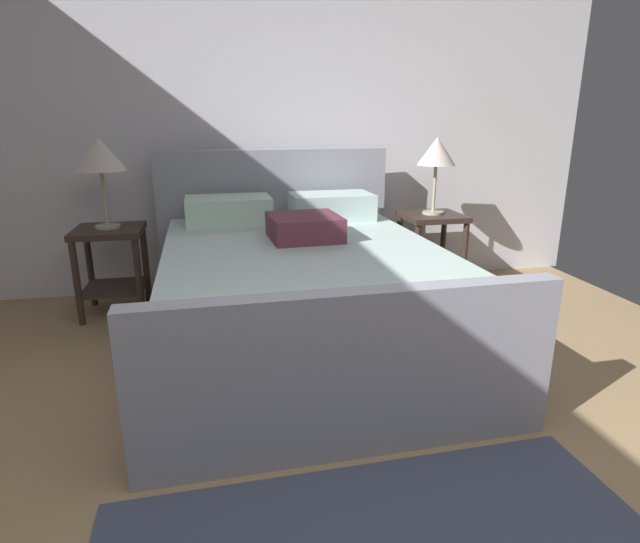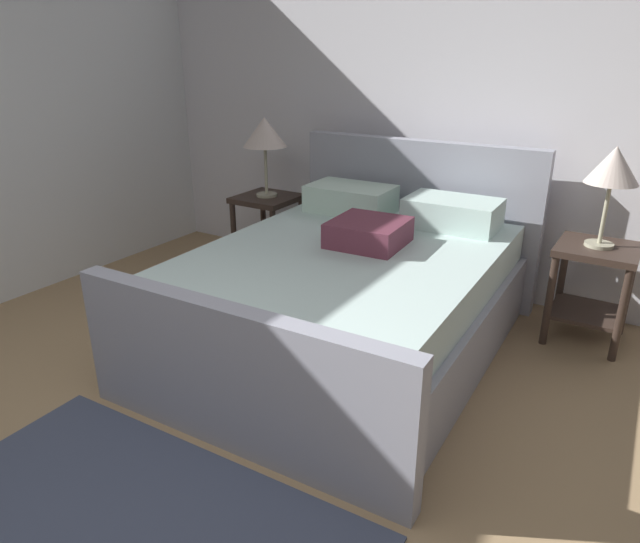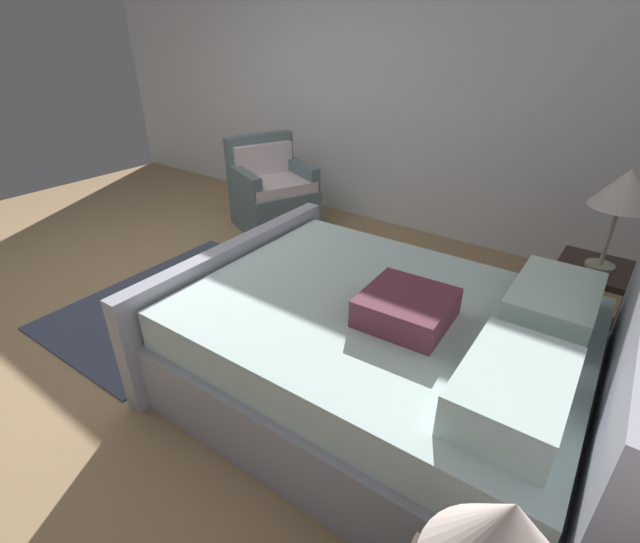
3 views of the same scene
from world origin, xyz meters
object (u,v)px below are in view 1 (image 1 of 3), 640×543
nightstand_left (111,256)px  table_lamp_left (99,156)px  bed (300,289)px  nightstand_right (431,239)px  table_lamp_right (437,153)px

nightstand_left → table_lamp_left: (-0.00, 0.00, 0.67)m
table_lamp_left → nightstand_left: bearing=-63.4°
bed → nightstand_right: size_ratio=3.71×
nightstand_right → table_lamp_right: bearing=76.0°
table_lamp_right → bed: bearing=-145.1°
bed → nightstand_left: 1.39m
nightstand_right → nightstand_left: 2.34m
bed → nightstand_right: bearing=34.9°
bed → table_lamp_left: 1.57m
nightstand_right → table_lamp_right: size_ratio=1.05×
nightstand_left → table_lamp_left: size_ratio=1.02×
table_lamp_right → nightstand_left: table_lamp_right is taller
nightstand_right → table_lamp_left: size_ratio=1.02×
bed → table_lamp_right: bearing=34.9°
bed → nightstand_left: bed is taller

